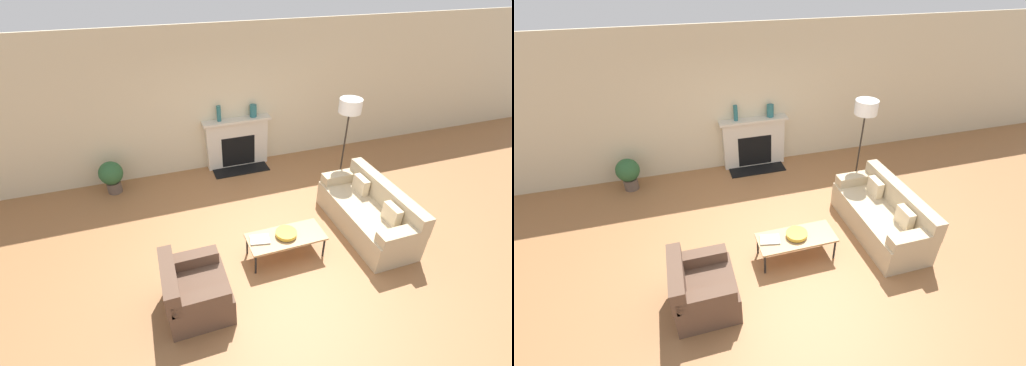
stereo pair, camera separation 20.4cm
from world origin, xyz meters
The scene contains 12 objects.
ground_plane centered at (0.00, 0.00, 0.00)m, with size 18.00×18.00×0.00m, color #99663D.
wall_back centered at (0.00, 2.97, 1.45)m, with size 18.00×0.06×2.90m.
fireplace centered at (0.17, 2.82, 0.53)m, with size 1.44×0.59×1.08m.
couch centered at (1.64, 0.07, 0.32)m, with size 0.82×1.87×0.82m.
armchair_near centered at (-1.38, -0.58, 0.30)m, with size 0.80×0.86×0.78m.
coffee_table centered at (0.09, -0.08, 0.35)m, with size 1.17×0.50×0.38m.
bowl centered at (0.10, -0.07, 0.43)m, with size 0.32×0.32×0.07m.
book centered at (-0.31, -0.04, 0.39)m, with size 0.33×0.26×0.02m.
floor_lamp centered at (1.78, 1.26, 1.52)m, with size 0.39×0.39×1.85m.
mantel_vase_left centered at (-0.19, 2.84, 1.24)m, with size 0.09×0.09×0.32m.
mantel_vase_center_left centered at (0.54, 2.84, 1.21)m, with size 0.15×0.15×0.26m.
potted_plant centered at (-2.41, 2.56, 0.38)m, with size 0.45×0.45×0.65m.
Camera 1 is at (-1.54, -3.56, 3.85)m, focal length 24.00 mm.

